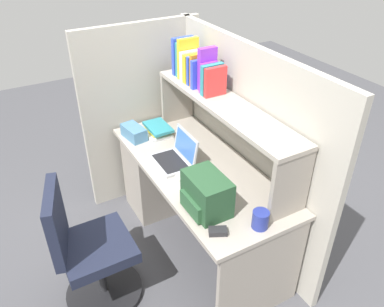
% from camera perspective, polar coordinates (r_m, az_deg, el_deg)
% --- Properties ---
extents(ground_plane, '(8.00, 8.00, 0.00)m').
position_cam_1_polar(ground_plane, '(3.21, 0.80, -12.61)').
color(ground_plane, '#4C4C51').
extents(desk, '(1.60, 0.70, 0.73)m').
position_cam_1_polar(desk, '(3.20, -2.63, -3.16)').
color(desk, '#AAA093').
rests_on(desk, ground_plane).
extents(cubicle_partition_rear, '(1.84, 0.05, 1.55)m').
position_cam_1_polar(cubicle_partition_rear, '(2.89, 7.46, 1.01)').
color(cubicle_partition_rear, '#B2ADA0').
rests_on(cubicle_partition_rear, ground_plane).
extents(cubicle_partition_left, '(0.05, 1.06, 1.55)m').
position_cam_1_polar(cubicle_partition_left, '(3.36, -7.15, 5.81)').
color(cubicle_partition_left, '#B2ADA0').
rests_on(cubicle_partition_left, ground_plane).
extents(overhead_hutch, '(1.44, 0.28, 0.45)m').
position_cam_1_polar(overhead_hutch, '(2.65, 4.75, 5.66)').
color(overhead_hutch, gray).
rests_on(overhead_hutch, desk).
extents(reference_books_on_shelf, '(0.52, 0.19, 0.30)m').
position_cam_1_polar(reference_books_on_shelf, '(2.85, 0.74, 12.64)').
color(reference_books_on_shelf, blue).
rests_on(reference_books_on_shelf, overhead_hutch).
extents(laptop, '(0.31, 0.25, 0.22)m').
position_cam_1_polar(laptop, '(2.75, -2.28, -0.36)').
color(laptop, '#B7BABF').
rests_on(laptop, desk).
extents(backpack, '(0.30, 0.23, 0.24)m').
position_cam_1_polar(backpack, '(2.30, 2.08, -6.02)').
color(backpack, '#264C2D').
rests_on(backpack, desk).
extents(computer_mouse, '(0.10, 0.12, 0.03)m').
position_cam_1_polar(computer_mouse, '(2.21, 3.84, -11.40)').
color(computer_mouse, '#262628').
rests_on(computer_mouse, desk).
extents(paper_cup, '(0.08, 0.08, 0.09)m').
position_cam_1_polar(paper_cup, '(2.51, -1.57, -4.16)').
color(paper_cup, white).
rests_on(paper_cup, desk).
extents(tissue_box, '(0.24, 0.15, 0.10)m').
position_cam_1_polar(tissue_box, '(3.07, -8.59, 3.11)').
color(tissue_box, teal).
rests_on(tissue_box, desk).
extents(snack_canister, '(0.10, 0.10, 0.11)m').
position_cam_1_polar(snack_canister, '(2.25, 10.03, -9.60)').
color(snack_canister, navy).
rests_on(snack_canister, desk).
extents(desk_book_stack, '(0.26, 0.19, 0.08)m').
position_cam_1_polar(desk_book_stack, '(3.11, -5.10, 3.49)').
color(desk_book_stack, white).
rests_on(desk_book_stack, desk).
extents(office_chair, '(0.52, 0.54, 0.93)m').
position_cam_1_polar(office_chair, '(2.65, -15.00, -14.31)').
color(office_chair, black).
rests_on(office_chair, ground_plane).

